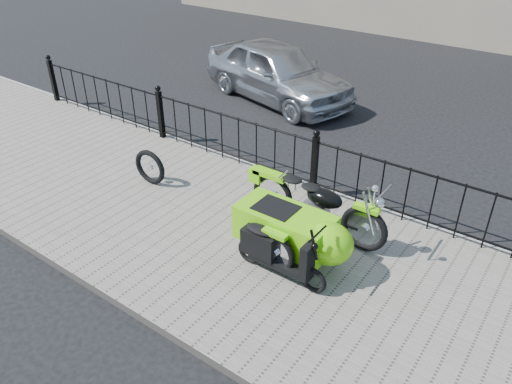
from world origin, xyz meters
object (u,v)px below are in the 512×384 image
Objects in this scene: motorcycle_sidecar at (302,226)px; scooter at (274,252)px; spare_tire at (150,167)px; sedan_car at (277,72)px.

motorcycle_sidecar reaches higher than scooter.
motorcycle_sidecar is 0.55m from scooter.
scooter is 2.17× the size of spare_tire.
sedan_car is (-3.72, 4.98, 0.10)m from motorcycle_sidecar.
spare_tire is at bearing -158.08° from sedan_car.
sedan_car is at bearing 97.63° from spare_tire.
motorcycle_sidecar is at bearing -3.44° from spare_tire.
spare_tire is at bearing 166.60° from scooter.
scooter is at bearing -132.25° from sedan_car.
motorcycle_sidecar reaches higher than spare_tire.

